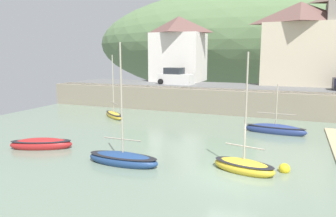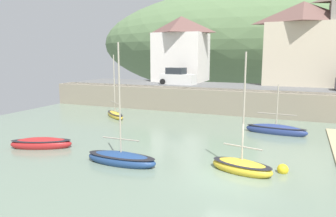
{
  "view_description": "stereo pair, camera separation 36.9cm",
  "coord_description": "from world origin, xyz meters",
  "px_view_note": "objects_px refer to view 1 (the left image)",
  "views": [
    {
      "loc": [
        2.68,
        -14.94,
        5.92
      ],
      "look_at": [
        -5.84,
        6.44,
        2.02
      ],
      "focal_mm": 34.43,
      "sensor_mm": 36.0,
      "label": 1
    },
    {
      "loc": [
        3.02,
        -14.8,
        5.92
      ],
      "look_at": [
        -5.84,
        6.44,
        2.02
      ],
      "focal_mm": 34.43,
      "sensor_mm": 36.0,
      "label": 2
    }
  ],
  "objects_px": {
    "waterfront_building_centre": "(298,43)",
    "parked_car_near_slipway": "(176,77)",
    "fishing_boat_green": "(41,144)",
    "motorboat_with_cabin": "(275,130)",
    "waterfront_building_left": "(179,48)",
    "sailboat_far_left": "(114,115)",
    "mooring_buoy": "(284,169)",
    "sailboat_nearest_shore": "(123,159)",
    "sailboat_white_hull": "(244,166)"
  },
  "relations": [
    {
      "from": "waterfront_building_left",
      "to": "sailboat_far_left",
      "type": "distance_m",
      "value": 15.66
    },
    {
      "from": "sailboat_nearest_shore",
      "to": "waterfront_building_left",
      "type": "bearing_deg",
      "value": 102.96
    },
    {
      "from": "sailboat_far_left",
      "to": "waterfront_building_centre",
      "type": "bearing_deg",
      "value": 82.16
    },
    {
      "from": "sailboat_nearest_shore",
      "to": "waterfront_building_centre",
      "type": "bearing_deg",
      "value": 71.26
    },
    {
      "from": "waterfront_building_left",
      "to": "parked_car_near_slipway",
      "type": "relative_size",
      "value": 1.95
    },
    {
      "from": "sailboat_far_left",
      "to": "mooring_buoy",
      "type": "bearing_deg",
      "value": 9.55
    },
    {
      "from": "mooring_buoy",
      "to": "parked_car_near_slipway",
      "type": "bearing_deg",
      "value": 124.37
    },
    {
      "from": "fishing_boat_green",
      "to": "motorboat_with_cabin",
      "type": "bearing_deg",
      "value": 10.82
    },
    {
      "from": "motorboat_with_cabin",
      "to": "parked_car_near_slipway",
      "type": "distance_m",
      "value": 16.33
    },
    {
      "from": "fishing_boat_green",
      "to": "sailboat_far_left",
      "type": "distance_m",
      "value": 10.58
    },
    {
      "from": "waterfront_building_left",
      "to": "waterfront_building_centre",
      "type": "height_order",
      "value": "waterfront_building_centre"
    },
    {
      "from": "waterfront_building_left",
      "to": "fishing_boat_green",
      "type": "relative_size",
      "value": 2.08
    },
    {
      "from": "waterfront_building_centre",
      "to": "parked_car_near_slipway",
      "type": "xyz_separation_m",
      "value": [
        -13.22,
        -4.5,
        -3.92
      ]
    },
    {
      "from": "sailboat_far_left",
      "to": "waterfront_building_left",
      "type": "bearing_deg",
      "value": 124.78
    },
    {
      "from": "waterfront_building_left",
      "to": "mooring_buoy",
      "type": "xyz_separation_m",
      "value": [
        14.23,
        -23.46,
        -6.47
      ]
    },
    {
      "from": "sailboat_white_hull",
      "to": "fishing_boat_green",
      "type": "bearing_deg",
      "value": -163.68
    },
    {
      "from": "parked_car_near_slipway",
      "to": "mooring_buoy",
      "type": "relative_size",
      "value": 7.56
    },
    {
      "from": "waterfront_building_left",
      "to": "sailboat_far_left",
      "type": "height_order",
      "value": "waterfront_building_left"
    },
    {
      "from": "sailboat_nearest_shore",
      "to": "mooring_buoy",
      "type": "height_order",
      "value": "sailboat_nearest_shore"
    },
    {
      "from": "mooring_buoy",
      "to": "motorboat_with_cabin",
      "type": "bearing_deg",
      "value": 96.65
    },
    {
      "from": "waterfront_building_left",
      "to": "parked_car_near_slipway",
      "type": "distance_m",
      "value": 5.8
    },
    {
      "from": "motorboat_with_cabin",
      "to": "mooring_buoy",
      "type": "bearing_deg",
      "value": -78.69
    },
    {
      "from": "sailboat_white_hull",
      "to": "mooring_buoy",
      "type": "bearing_deg",
      "value": 33.39
    },
    {
      "from": "fishing_boat_green",
      "to": "motorboat_with_cabin",
      "type": "height_order",
      "value": "motorboat_with_cabin"
    },
    {
      "from": "sailboat_far_left",
      "to": "sailboat_white_hull",
      "type": "bearing_deg",
      "value": 4.13
    },
    {
      "from": "sailboat_nearest_shore",
      "to": "sailboat_white_hull",
      "type": "xyz_separation_m",
      "value": [
        6.28,
        1.29,
        -0.0
      ]
    },
    {
      "from": "waterfront_building_centre",
      "to": "fishing_boat_green",
      "type": "height_order",
      "value": "waterfront_building_centre"
    },
    {
      "from": "waterfront_building_left",
      "to": "parked_car_near_slipway",
      "type": "bearing_deg",
      "value": -74.32
    },
    {
      "from": "fishing_boat_green",
      "to": "mooring_buoy",
      "type": "height_order",
      "value": "fishing_boat_green"
    },
    {
      "from": "waterfront_building_left",
      "to": "sailboat_white_hull",
      "type": "xyz_separation_m",
      "value": [
        12.29,
        -24.17,
        -6.34
      ]
    },
    {
      "from": "parked_car_near_slipway",
      "to": "motorboat_with_cabin",
      "type": "bearing_deg",
      "value": -35.43
    },
    {
      "from": "fishing_boat_green",
      "to": "sailboat_nearest_shore",
      "type": "distance_m",
      "value": 6.33
    },
    {
      "from": "waterfront_building_centre",
      "to": "mooring_buoy",
      "type": "bearing_deg",
      "value": -90.61
    },
    {
      "from": "sailboat_nearest_shore",
      "to": "sailboat_far_left",
      "type": "relative_size",
      "value": 1.12
    },
    {
      "from": "mooring_buoy",
      "to": "waterfront_building_centre",
      "type": "bearing_deg",
      "value": 89.39
    },
    {
      "from": "motorboat_with_cabin",
      "to": "parked_car_near_slipway",
      "type": "relative_size",
      "value": 1.06
    },
    {
      "from": "waterfront_building_left",
      "to": "sailboat_nearest_shore",
      "type": "relative_size",
      "value": 1.24
    },
    {
      "from": "sailboat_white_hull",
      "to": "sailboat_far_left",
      "type": "bearing_deg",
      "value": 157.51
    },
    {
      "from": "fishing_boat_green",
      "to": "waterfront_building_left",
      "type": "bearing_deg",
      "value": 64.87
    },
    {
      "from": "sailboat_white_hull",
      "to": "motorboat_with_cabin",
      "type": "height_order",
      "value": "sailboat_white_hull"
    },
    {
      "from": "sailboat_far_left",
      "to": "mooring_buoy",
      "type": "height_order",
      "value": "sailboat_far_left"
    },
    {
      "from": "fishing_boat_green",
      "to": "mooring_buoy",
      "type": "distance_m",
      "value": 14.58
    },
    {
      "from": "motorboat_with_cabin",
      "to": "mooring_buoy",
      "type": "xyz_separation_m",
      "value": [
        0.96,
        -8.28,
        -0.13
      ]
    },
    {
      "from": "waterfront_building_left",
      "to": "motorboat_with_cabin",
      "type": "bearing_deg",
      "value": -48.85
    },
    {
      "from": "sailboat_nearest_shore",
      "to": "motorboat_with_cabin",
      "type": "relative_size",
      "value": 1.49
    },
    {
      "from": "fishing_boat_green",
      "to": "sailboat_far_left",
      "type": "relative_size",
      "value": 0.67
    },
    {
      "from": "sailboat_white_hull",
      "to": "waterfront_building_left",
      "type": "bearing_deg",
      "value": 130.51
    },
    {
      "from": "sailboat_nearest_shore",
      "to": "mooring_buoy",
      "type": "distance_m",
      "value": 8.47
    },
    {
      "from": "waterfront_building_centre",
      "to": "parked_car_near_slipway",
      "type": "relative_size",
      "value": 2.18
    },
    {
      "from": "fishing_boat_green",
      "to": "motorboat_with_cabin",
      "type": "xyz_separation_m",
      "value": [
        13.55,
        9.59,
        0.03
      ]
    }
  ]
}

